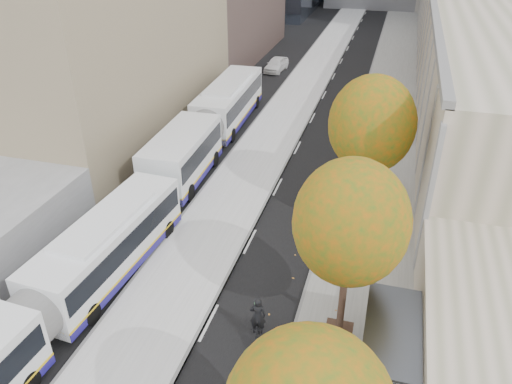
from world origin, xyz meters
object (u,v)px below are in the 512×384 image
(bus_far, at_px, (212,121))
(distant_car, at_px, (276,64))
(cyclist, at_px, (258,325))
(bus_shelter, at_px, (397,339))
(bus_near, at_px, (55,297))

(bus_far, relative_size, distant_car, 4.57)
(cyclist, bearing_deg, distant_car, 92.79)
(bus_shelter, distance_m, bus_far, 22.51)
(bus_near, height_order, distant_car, bus_near)
(bus_near, bearing_deg, distant_car, 93.99)
(bus_near, distance_m, distant_car, 38.14)
(bus_shelter, relative_size, bus_far, 0.23)
(bus_near, bearing_deg, cyclist, 13.52)
(bus_near, distance_m, cyclist, 8.12)
(bus_shelter, relative_size, cyclist, 2.01)
(bus_shelter, xyz_separation_m, distant_car, (-13.43, 37.36, -1.48))
(distant_car, bearing_deg, cyclist, -71.67)
(bus_shelter, relative_size, bus_near, 0.26)
(bus_near, xyz_separation_m, bus_far, (-0.33, 18.84, 0.19))
(cyclist, distance_m, distant_car, 37.64)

